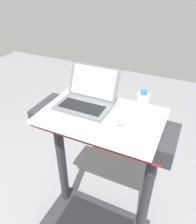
{
  "coord_description": "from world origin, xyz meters",
  "views": [
    {
      "loc": [
        0.44,
        -0.29,
        1.87
      ],
      "look_at": [
        0.0,
        0.65,
        1.18
      ],
      "focal_mm": 35.3,
      "sensor_mm": 36.0,
      "label": 1
    }
  ],
  "objects": [
    {
      "name": "computer_mouse",
      "position": [
        0.13,
        0.68,
        1.15
      ],
      "size": [
        0.07,
        0.11,
        0.03
      ],
      "primitive_type": "ellipsoid",
      "rotation": [
        0.0,
        0.0,
        -0.15
      ],
      "color": "#B2B2B7",
      "rests_on": "desk_board"
    },
    {
      "name": "desk_board",
      "position": [
        0.0,
        0.7,
        1.12
      ],
      "size": [
        0.72,
        0.48,
        0.02
      ],
      "primitive_type": "cube",
      "color": "silver",
      "rests_on": "treadmill_base"
    },
    {
      "name": "laptop",
      "position": [
        -0.14,
        0.77,
        1.18
      ],
      "size": [
        0.34,
        0.3,
        0.21
      ],
      "rotation": [
        0.0,
        0.0,
        -0.03
      ],
      "color": "#515459",
      "rests_on": "desk_board"
    },
    {
      "name": "water_bottle",
      "position": [
        0.22,
        0.75,
        1.22
      ],
      "size": [
        0.07,
        0.07,
        0.19
      ],
      "color": "silver",
      "rests_on": "desk_board"
    }
  ]
}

